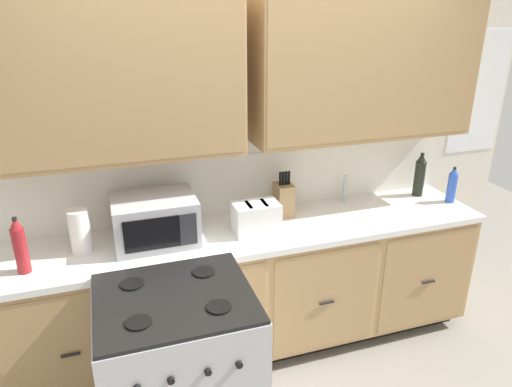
# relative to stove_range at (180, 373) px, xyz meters

# --- Properties ---
(ground_plane) EXTENTS (8.00, 8.00, 0.00)m
(ground_plane) POSITION_rel_stove_range_xyz_m (0.61, 0.33, -0.47)
(ground_plane) COLOR gray
(wall_unit) EXTENTS (4.24, 0.40, 2.48)m
(wall_unit) POSITION_rel_stove_range_xyz_m (0.61, 0.83, 1.18)
(wall_unit) COLOR silver
(wall_unit) RESTS_ON ground_plane
(counter_run) EXTENTS (3.07, 0.64, 0.91)m
(counter_run) POSITION_rel_stove_range_xyz_m (0.61, 0.63, -0.00)
(counter_run) COLOR black
(counter_run) RESTS_ON ground_plane
(stove_range) EXTENTS (0.76, 0.68, 0.95)m
(stove_range) POSITION_rel_stove_range_xyz_m (0.00, 0.00, 0.00)
(stove_range) COLOR #B7B7BC
(stove_range) RESTS_ON ground_plane
(microwave) EXTENTS (0.48, 0.37, 0.28)m
(microwave) POSITION_rel_stove_range_xyz_m (0.00, 0.65, 0.58)
(microwave) COLOR #B7B7BC
(microwave) RESTS_ON counter_run
(toaster) EXTENTS (0.28, 0.18, 0.19)m
(toaster) POSITION_rel_stove_range_xyz_m (0.61, 0.59, 0.53)
(toaster) COLOR white
(toaster) RESTS_ON counter_run
(knife_block) EXTENTS (0.11, 0.14, 0.31)m
(knife_block) POSITION_rel_stove_range_xyz_m (0.86, 0.77, 0.55)
(knife_block) COLOR #9C794E
(knife_block) RESTS_ON counter_run
(sink_faucet) EXTENTS (0.02, 0.02, 0.20)m
(sink_faucet) POSITION_rel_stove_range_xyz_m (1.35, 0.84, 0.54)
(sink_faucet) COLOR #B2B5BA
(sink_faucet) RESTS_ON counter_run
(paper_towel_roll) EXTENTS (0.12, 0.12, 0.26)m
(paper_towel_roll) POSITION_rel_stove_range_xyz_m (-0.42, 0.65, 0.57)
(paper_towel_roll) COLOR white
(paper_towel_roll) RESTS_ON counter_run
(bottle_dark) EXTENTS (0.08, 0.08, 0.32)m
(bottle_dark) POSITION_rel_stove_range_xyz_m (1.93, 0.79, 0.60)
(bottle_dark) COLOR black
(bottle_dark) RESTS_ON counter_run
(bottle_blue) EXTENTS (0.06, 0.06, 0.26)m
(bottle_blue) POSITION_rel_stove_range_xyz_m (2.07, 0.60, 0.57)
(bottle_blue) COLOR blue
(bottle_blue) RESTS_ON counter_run
(bottle_red) EXTENTS (0.07, 0.07, 0.32)m
(bottle_red) POSITION_rel_stove_range_xyz_m (-0.71, 0.52, 0.59)
(bottle_red) COLOR maroon
(bottle_red) RESTS_ON counter_run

